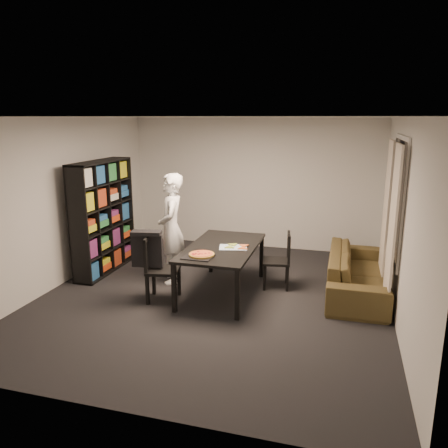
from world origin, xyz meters
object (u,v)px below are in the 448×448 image
(dining_table, at_px, (222,250))
(chair_left, at_px, (157,264))
(baking_tray, at_px, (198,257))
(pepperoni_pizza, at_px, (202,254))
(bookshelf, at_px, (103,217))
(person, at_px, (171,229))
(chair_right, at_px, (282,256))
(sofa, at_px, (357,272))

(dining_table, height_order, chair_left, chair_left)
(dining_table, distance_m, baking_tray, 0.63)
(pepperoni_pizza, bearing_deg, bookshelf, 155.00)
(dining_table, distance_m, pepperoni_pizza, 0.56)
(dining_table, height_order, person, person)
(pepperoni_pizza, bearing_deg, chair_right, 46.26)
(chair_left, bearing_deg, dining_table, -69.64)
(bookshelf, relative_size, pepperoni_pizza, 5.43)
(bookshelf, relative_size, sofa, 0.88)
(chair_left, relative_size, person, 0.55)
(dining_table, relative_size, chair_right, 2.02)
(chair_right, distance_m, person, 1.80)
(dining_table, height_order, pepperoni_pizza, pepperoni_pizza)
(baking_tray, relative_size, sofa, 0.19)
(chair_left, height_order, baking_tray, chair_left)
(chair_left, relative_size, baking_tray, 2.40)
(bookshelf, xyz_separation_m, baking_tray, (2.05, -1.03, -0.21))
(person, bearing_deg, bookshelf, -118.41)
(person, height_order, baking_tray, person)
(bookshelf, height_order, baking_tray, bookshelf)
(bookshelf, height_order, pepperoni_pizza, bookshelf)
(chair_right, relative_size, pepperoni_pizza, 2.50)
(baking_tray, bearing_deg, sofa, 28.90)
(chair_right, distance_m, baking_tray, 1.49)
(chair_right, xyz_separation_m, baking_tray, (-1.00, -1.07, 0.24))
(person, distance_m, pepperoni_pizza, 1.12)
(bookshelf, relative_size, person, 1.08)
(bookshelf, xyz_separation_m, chair_right, (3.06, 0.04, -0.45))
(chair_right, distance_m, pepperoni_pizza, 1.43)
(person, height_order, pepperoni_pizza, person)
(person, bearing_deg, sofa, 75.55)
(person, xyz_separation_m, sofa, (2.88, 0.32, -0.56))
(baking_tray, bearing_deg, chair_left, 172.16)
(person, bearing_deg, chair_right, 76.16)
(dining_table, bearing_deg, baking_tray, -106.14)
(pepperoni_pizza, bearing_deg, chair_left, 177.39)
(bookshelf, bearing_deg, sofa, 2.01)
(chair_left, distance_m, chair_right, 1.93)
(bookshelf, xyz_separation_m, pepperoni_pizza, (2.09, -0.97, -0.19))
(baking_tray, distance_m, sofa, 2.48)
(chair_left, bearing_deg, pepperoni_pizza, -103.50)
(person, bearing_deg, chair_left, -15.09)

